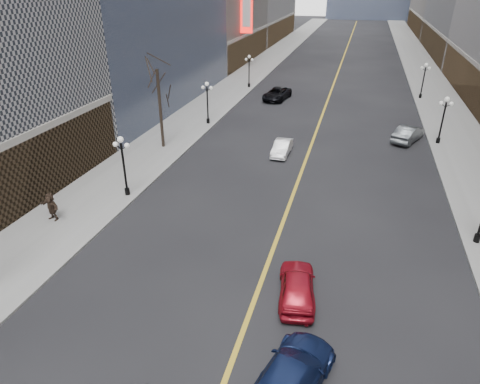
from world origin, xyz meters
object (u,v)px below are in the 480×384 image
Objects in this scene: streetlamp_east_2 at (444,115)px; streetlamp_east_3 at (424,77)px; streetlamp_west_3 at (249,68)px; car_nb_mid at (282,148)px; car_sb_near at (290,377)px; car_sb_mid at (297,286)px; streetlamp_west_2 at (207,98)px; car_nb_far at (277,94)px; streetlamp_west_1 at (123,160)px; car_sb_far at (408,134)px.

streetlamp_east_3 is at bearing 90.00° from streetlamp_east_2.
streetlamp_east_2 is at bearing -90.00° from streetlamp_east_3.
car_nb_mid is (9.47, -24.68, -2.25)m from streetlamp_west_3.
streetlamp_east_3 is 1.00× the size of streetlamp_west_3.
car_nb_mid is 25.20m from car_sb_near.
car_nb_mid is 19.64m from car_sb_mid.
car_sb_mid is at bearing -61.89° from streetlamp_west_2.
streetlamp_east_3 is at bearing -111.57° from car_sb_mid.
car_sb_near is (9.16, -43.88, 0.02)m from car_nb_far.
streetlamp_east_2 reaches higher than car_nb_far.
streetlamp_west_1 is at bearing -90.78° from car_nb_far.
streetlamp_west_2 is at bearing -90.00° from streetlamp_west_3.
streetlamp_west_3 is at bearing 142.67° from streetlamp_east_2.
streetlamp_west_3 reaches higher than car_nb_far.
streetlamp_east_3 is 1.00× the size of streetlamp_west_2.
car_nb_mid is at bearing 54.57° from car_sb_far.
car_sb_far is (11.33, 6.79, 0.14)m from car_nb_mid.
car_sb_near is at bearing -100.56° from streetlamp_east_3.
car_nb_far is at bearing 145.77° from streetlamp_east_2.
car_sb_far is at bearing -29.54° from car_nb_far.
car_sb_near reaches higher than car_nb_mid.
car_nb_far is 1.16× the size of car_sb_far.
car_sb_near is (14.39, -49.39, -2.11)m from streetlamp_west_3.
streetlamp_east_2 is 1.00× the size of streetlamp_east_3.
car_nb_far is at bearing -46.46° from streetlamp_west_3.
car_nb_far is at bearing 67.28° from streetlamp_west_2.
car_nb_far is at bearing -62.73° from car_sb_near.
streetlamp_west_2 is at bearing -49.89° from car_sb_near.
streetlamp_east_3 is 43.05m from streetlamp_west_1.
streetlamp_west_1 and streetlamp_west_3 have the same top height.
car_sb_mid is at bearing -76.58° from car_nb_mid.
streetlamp_west_1 is 0.83× the size of car_sb_near.
streetlamp_east_3 reaches higher than car_sb_near.
car_nb_far is (-18.37, 12.49, -2.12)m from streetlamp_east_2.
car_nb_far is (-18.37, -5.51, -2.12)m from streetlamp_east_3.
car_sb_mid is (13.80, -25.83, -2.14)m from streetlamp_west_2.
streetlamp_east_3 is 0.83× the size of car_sb_near.
car_nb_mid is (9.47, -6.68, -2.25)m from streetlamp_west_2.
streetlamp_east_3 is 28.52m from car_nb_mid.
streetlamp_east_2 and streetlamp_west_3 have the same top height.
streetlamp_west_2 is at bearing 145.52° from car_nb_mid.
car_nb_mid is (-14.13, -6.68, -2.25)m from streetlamp_east_2.
car_sb_far is (-2.80, 0.11, -2.11)m from streetlamp_east_2.
streetlamp_west_2 is 1.02× the size of car_sb_mid.
car_sb_near is (14.39, -13.39, -2.11)m from streetlamp_west_1.
streetlamp_east_3 is at bearing 25.64° from car_nb_far.
streetlamp_east_2 is at bearing 0.00° from streetlamp_west_2.
streetlamp_east_2 is 1.02× the size of car_sb_mid.
streetlamp_west_3 is 1.14× the size of car_nb_mid.
streetlamp_east_2 is at bearing -25.27° from car_nb_far.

